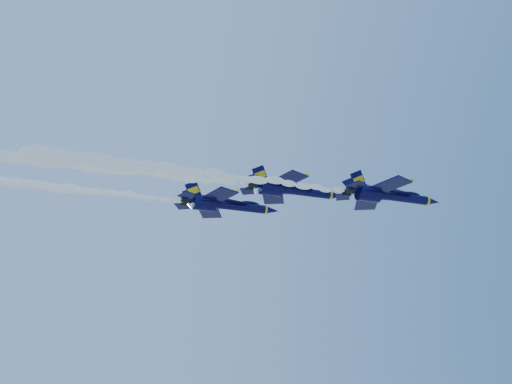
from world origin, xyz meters
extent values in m
cylinder|color=#0A0632|center=(24.78, -15.29, 149.32)|extent=(9.15, 1.53, 1.53)
ellipsoid|color=#0A0632|center=(18.37, -15.29, 149.26)|extent=(1.59, 2.75, 6.51)
cone|color=#0A0632|center=(30.67, -15.29, 149.32)|extent=(2.64, 1.53, 1.53)
cylinder|color=yellow|center=(29.45, -15.29, 149.32)|extent=(0.36, 1.59, 1.59)
ellipsoid|color=black|center=(26.50, -15.29, 150.08)|extent=(3.66, 1.19, 1.01)
cube|color=yellow|center=(26.50, -15.29, 149.77)|extent=(4.27, 1.02, 0.18)
cube|color=#0A0632|center=(20.20, -19.36, 149.32)|extent=(5.45, 6.46, 0.18)
cube|color=#0A0632|center=(20.20, -11.22, 149.32)|extent=(5.45, 6.46, 0.18)
cube|color=yellow|center=(21.62, -19.36, 149.42)|extent=(2.45, 5.09, 0.10)
cube|color=yellow|center=(21.62, -11.22, 149.42)|extent=(2.45, 5.09, 0.10)
cube|color=#0A0632|center=(16.13, -16.36, 150.84)|extent=(3.31, 1.05, 3.57)
cube|color=#0A0632|center=(16.13, -14.22, 150.84)|extent=(3.31, 1.05, 3.57)
cylinder|color=black|center=(14.81, -15.95, 149.21)|extent=(1.22, 1.12, 1.12)
cylinder|color=black|center=(14.81, -14.63, 149.21)|extent=(1.22, 1.12, 1.12)
cube|color=yellow|center=(21.72, -15.29, 150.11)|extent=(11.19, 0.36, 0.08)
ellipsoid|color=white|center=(-9.45, -15.29, 148.91)|extent=(47.50, 2.27, 2.04)
cylinder|color=#0A0632|center=(11.86, -4.47, 153.33)|extent=(9.58, 1.60, 1.60)
ellipsoid|color=#0A0632|center=(5.15, -4.47, 153.27)|extent=(1.66, 2.88, 6.82)
cone|color=#0A0632|center=(18.04, -4.47, 153.33)|extent=(2.77, 1.60, 1.60)
cylinder|color=yellow|center=(16.76, -4.47, 153.33)|extent=(0.37, 1.66, 1.66)
ellipsoid|color=black|center=(13.67, -4.47, 154.13)|extent=(3.83, 1.25, 1.05)
cube|color=yellow|center=(13.67, -4.47, 153.81)|extent=(4.47, 1.06, 0.19)
cube|color=#0A0632|center=(7.07, -8.73, 153.33)|extent=(5.71, 6.77, 0.19)
cube|color=#0A0632|center=(7.07, -0.21, 153.33)|extent=(5.71, 6.77, 0.19)
cube|color=yellow|center=(8.56, -8.73, 153.43)|extent=(2.57, 5.33, 0.11)
cube|color=yellow|center=(8.56, -0.21, 153.43)|extent=(2.57, 5.33, 0.11)
cube|color=#0A0632|center=(2.81, -5.58, 154.93)|extent=(3.47, 1.10, 3.73)
cube|color=#0A0632|center=(2.81, -3.35, 154.93)|extent=(3.47, 1.10, 3.73)
cylinder|color=black|center=(1.42, -5.16, 153.22)|extent=(1.28, 1.17, 1.17)
cylinder|color=black|center=(1.42, -3.77, 153.22)|extent=(1.28, 1.17, 1.17)
cube|color=yellow|center=(8.67, -4.47, 154.16)|extent=(11.71, 0.37, 0.09)
ellipsoid|color=white|center=(-22.86, -4.47, 152.92)|extent=(47.50, 2.37, 2.14)
cylinder|color=#0A0632|center=(2.28, 5.85, 153.29)|extent=(10.15, 1.69, 1.69)
ellipsoid|color=#0A0632|center=(-4.82, 5.85, 153.23)|extent=(1.76, 3.05, 7.22)
cone|color=#0A0632|center=(8.83, 5.85, 153.29)|extent=(2.93, 1.69, 1.69)
cylinder|color=yellow|center=(7.47, 5.85, 153.29)|extent=(0.39, 1.76, 1.76)
ellipsoid|color=black|center=(4.20, 5.85, 154.14)|extent=(4.06, 1.32, 1.12)
cube|color=yellow|center=(4.20, 5.85, 153.80)|extent=(4.74, 1.13, 0.20)
cube|color=#0A0632|center=(-2.79, 1.34, 153.29)|extent=(6.05, 7.17, 0.20)
cube|color=#0A0632|center=(-2.79, 10.36, 153.29)|extent=(6.05, 7.17, 0.20)
cube|color=yellow|center=(-1.21, 1.34, 153.40)|extent=(2.72, 5.65, 0.11)
cube|color=yellow|center=(-1.21, 10.36, 153.40)|extent=(2.72, 5.65, 0.11)
cube|color=#0A0632|center=(-7.30, 4.67, 154.98)|extent=(3.67, 1.16, 3.96)
cube|color=#0A0632|center=(-7.30, 7.03, 154.98)|extent=(3.67, 1.16, 3.96)
cylinder|color=black|center=(-8.77, 5.12, 153.18)|extent=(1.35, 1.24, 1.24)
cylinder|color=black|center=(-8.77, 6.58, 153.18)|extent=(1.35, 1.24, 1.24)
cube|color=yellow|center=(-1.10, 5.85, 154.17)|extent=(12.41, 0.39, 0.09)
ellipsoid|color=white|center=(-33.09, 5.85, 152.88)|extent=(47.50, 2.52, 2.26)
camera|label=1|loc=(-21.18, -81.44, 115.95)|focal=35.00mm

